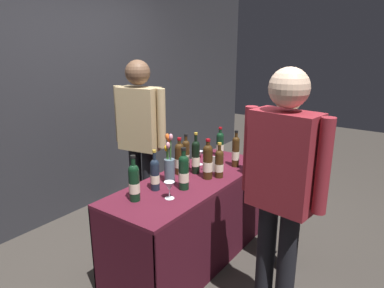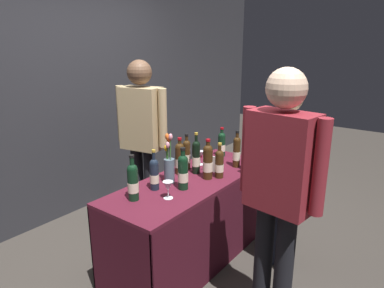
{
  "view_description": "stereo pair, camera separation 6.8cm",
  "coord_description": "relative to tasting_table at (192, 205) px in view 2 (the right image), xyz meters",
  "views": [
    {
      "loc": [
        -2.17,
        -1.56,
        1.83
      ],
      "look_at": [
        0.0,
        0.0,
        1.05
      ],
      "focal_mm": 32.4,
      "sensor_mm": 36.0,
      "label": 1
    },
    {
      "loc": [
        -2.13,
        -1.61,
        1.83
      ],
      "look_at": [
        0.0,
        0.0,
        1.05
      ],
      "focal_mm": 32.4,
      "sensor_mm": 36.0,
      "label": 2
    }
  ],
  "objects": [
    {
      "name": "ground_plane",
      "position": [
        0.0,
        0.0,
        -0.51
      ],
      "size": [
        12.0,
        12.0,
        0.0
      ],
      "primitive_type": "plane",
      "color": "#38332D"
    },
    {
      "name": "back_partition",
      "position": [
        0.0,
        1.66,
        0.85
      ],
      "size": [
        7.29,
        0.12,
        2.72
      ],
      "primitive_type": "cube",
      "color": "#2D2D33",
      "rests_on": "ground_plane"
    },
    {
      "name": "tasting_table",
      "position": [
        0.0,
        0.0,
        0.0
      ],
      "size": [
        1.64,
        0.61,
        0.75
      ],
      "color": "#4C1423",
      "rests_on": "ground_plane"
    },
    {
      "name": "featured_wine_bottle",
      "position": [
        0.48,
        -0.14,
        0.39
      ],
      "size": [
        0.07,
        0.07,
        0.34
      ],
      "color": "#38230F",
      "rests_on": "tasting_table"
    },
    {
      "name": "display_bottle_0",
      "position": [
        -0.57,
        0.09,
        0.38
      ],
      "size": [
        0.08,
        0.08,
        0.34
      ],
      "color": "black",
      "rests_on": "tasting_table"
    },
    {
      "name": "display_bottle_1",
      "position": [
        -0.21,
        -0.07,
        0.39
      ],
      "size": [
        0.08,
        0.08,
        0.33
      ],
      "color": "black",
      "rests_on": "tasting_table"
    },
    {
      "name": "display_bottle_2",
      "position": [
        0.08,
        -0.1,
        0.39
      ],
      "size": [
        0.08,
        0.08,
        0.34
      ],
      "color": "#38230F",
      "rests_on": "tasting_table"
    },
    {
      "name": "display_bottle_3",
      "position": [
        -0.34,
        0.1,
        0.37
      ],
      "size": [
        0.07,
        0.07,
        0.32
      ],
      "color": "#192333",
      "rests_on": "tasting_table"
    },
    {
      "name": "display_bottle_4",
      "position": [
        0.13,
        0.05,
        0.39
      ],
      "size": [
        0.07,
        0.07,
        0.36
      ],
      "color": "black",
      "rests_on": "tasting_table"
    },
    {
      "name": "display_bottle_5",
      "position": [
        0.66,
        0.13,
        0.37
      ],
      "size": [
        0.07,
        0.07,
        0.29
      ],
      "color": "black",
      "rests_on": "tasting_table"
    },
    {
      "name": "display_bottle_6",
      "position": [
        0.03,
        0.15,
        0.38
      ],
      "size": [
        0.08,
        0.08,
        0.32
      ],
      "color": "#38230F",
      "rests_on": "tasting_table"
    },
    {
      "name": "display_bottle_7",
      "position": [
        0.16,
        -0.16,
        0.37
      ],
      "size": [
        0.07,
        0.07,
        0.3
      ],
      "color": "#38230F",
      "rests_on": "tasting_table"
    },
    {
      "name": "display_bottle_8",
      "position": [
        0.17,
        0.18,
        0.38
      ],
      "size": [
        0.07,
        0.07,
        0.32
      ],
      "color": "#38230F",
      "rests_on": "tasting_table"
    },
    {
      "name": "wine_glass_near_vendor",
      "position": [
        0.32,
        0.15,
        0.33
      ],
      "size": [
        0.07,
        0.07,
        0.13
      ],
      "color": "silver",
      "rests_on": "tasting_table"
    },
    {
      "name": "wine_glass_mid",
      "position": [
        -0.4,
        -0.09,
        0.33
      ],
      "size": [
        0.08,
        0.08,
        0.13
      ],
      "color": "silver",
      "rests_on": "tasting_table"
    },
    {
      "name": "flower_vase",
      "position": [
        -0.17,
        0.1,
        0.38
      ],
      "size": [
        0.08,
        0.09,
        0.41
      ],
      "color": "slate",
      "rests_on": "tasting_table"
    },
    {
      "name": "brochure_stand",
      "position": [
        0.23,
        -0.05,
        0.32
      ],
      "size": [
        0.05,
        0.15,
        0.15
      ],
      "primitive_type": "cube",
      "rotation": [
        0.07,
        0.0,
        4.94
      ],
      "color": "silver",
      "rests_on": "tasting_table"
    },
    {
      "name": "vendor_presenter",
      "position": [
        0.16,
        0.73,
        0.5
      ],
      "size": [
        0.28,
        0.55,
        1.69
      ],
      "rotation": [
        0.0,
        0.0,
        -1.39
      ],
      "color": "black",
      "rests_on": "ground_plane"
    },
    {
      "name": "taster_foreground_right",
      "position": [
        0.33,
        -0.65,
        0.41
      ],
      "size": [
        0.3,
        0.58,
        1.55
      ],
      "rotation": [
        0.0,
        0.0,
        1.33
      ],
      "color": "#2D3347",
      "rests_on": "ground_plane"
    },
    {
      "name": "taster_foreground_left",
      "position": [
        -0.26,
        -0.86,
        0.52
      ],
      "size": [
        0.26,
        0.56,
        1.71
      ],
      "rotation": [
        0.0,
        0.0,
        1.44
      ],
      "color": "black",
      "rests_on": "ground_plane"
    }
  ]
}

